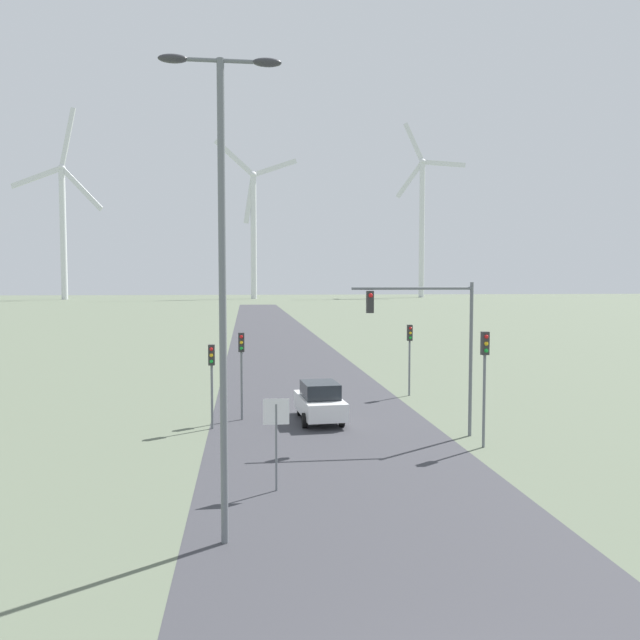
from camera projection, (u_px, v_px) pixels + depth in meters
road_surface at (284, 354)px, 55.55m from camera, size 10.00×240.00×0.01m
streetlamp at (222, 252)px, 14.97m from camera, size 2.90×0.32×11.77m
stop_sign_near at (276, 426)px, 19.13m from camera, size 0.81×0.07×2.88m
traffic_light_post_near_left at (241, 356)px, 28.97m from camera, size 0.28×0.34×4.09m
traffic_light_post_near_right at (485, 363)px, 24.09m from camera, size 0.28×0.33×4.53m
traffic_light_post_mid_left at (212, 367)px, 27.18m from camera, size 0.28×0.34×3.71m
traffic_light_post_mid_right at (410, 344)px, 35.10m from camera, size 0.28×0.34×4.03m
traffic_light_mast_overhead at (431, 327)px, 25.62m from camera, size 5.10×0.35×6.43m
car_approaching at (320, 402)px, 28.80m from camera, size 2.11×4.23×1.83m
wind_turbine_far_left at (63, 218)px, 222.30m from camera, size 34.87×12.53×67.72m
wind_turbine_left at (254, 223)px, 232.26m from camera, size 30.87×8.87×58.14m
wind_turbine_center at (422, 217)px, 252.28m from camera, size 27.04×7.03×70.47m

